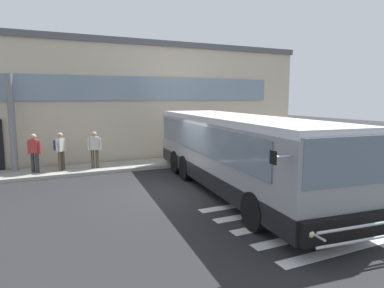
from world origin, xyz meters
TOP-DOWN VIEW (x-y plane):
  - ground_plane at (0.00, 0.00)m, footprint 80.00×90.00m
  - bay_paint_stripes at (2.00, -4.20)m, footprint 4.40×3.96m
  - terminal_building at (-0.68, 11.61)m, footprint 22.25×13.80m
  - boarding_curb at (0.00, 4.80)m, footprint 24.45×2.00m
  - entry_support_column at (-5.40, 5.40)m, footprint 0.28×0.28m
  - bus_main_foreground at (1.93, -0.92)m, footprint 4.04×11.29m
  - passenger_near_column at (-4.60, 4.67)m, footprint 0.52×0.39m
  - passenger_by_doorway at (-3.56, 4.74)m, footprint 0.51×0.51m
  - passenger_at_curb_edge at (-2.12, 4.55)m, footprint 0.59×0.27m

SIDE VIEW (x-z plane):
  - ground_plane at x=0.00m, z-range -0.02..0.00m
  - bay_paint_stripes at x=2.00m, z-range 0.00..0.01m
  - boarding_curb at x=0.00m, z-range 0.00..0.15m
  - passenger_near_column at x=-4.60m, z-range 0.24..1.92m
  - passenger_at_curb_edge at x=-2.12m, z-range 0.24..1.92m
  - passenger_by_doorway at x=-3.56m, z-range 0.28..1.95m
  - bus_main_foreground at x=1.93m, z-range -0.02..2.68m
  - entry_support_column at x=-5.40m, z-range 0.15..4.36m
  - terminal_building at x=-0.68m, z-range -0.01..6.28m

